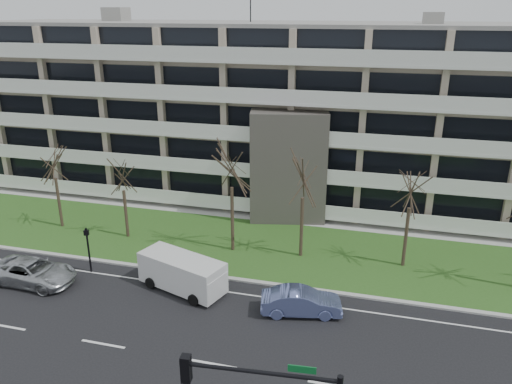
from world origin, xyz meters
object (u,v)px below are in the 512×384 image
(silver_pickup, at_px, (32,272))
(pedestrian_signal, at_px, (88,244))
(white_van, at_px, (183,271))
(blue_sedan, at_px, (301,302))

(silver_pickup, distance_m, pedestrian_signal, 3.72)
(silver_pickup, height_order, white_van, white_van)
(white_van, height_order, pedestrian_signal, pedestrian_signal)
(silver_pickup, height_order, pedestrian_signal, pedestrian_signal)
(silver_pickup, height_order, blue_sedan, silver_pickup)
(silver_pickup, xyz_separation_m, white_van, (9.54, 1.70, 0.51))
(blue_sedan, xyz_separation_m, white_van, (-7.49, 0.71, 0.53))
(blue_sedan, xyz_separation_m, pedestrian_signal, (-14.26, 1.16, 1.27))
(blue_sedan, bearing_deg, silver_pickup, 81.09)
(white_van, xyz_separation_m, pedestrian_signal, (-6.78, 0.45, 0.74))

